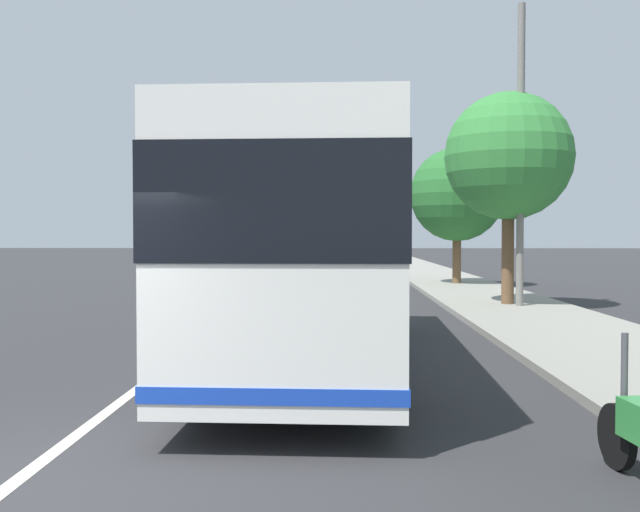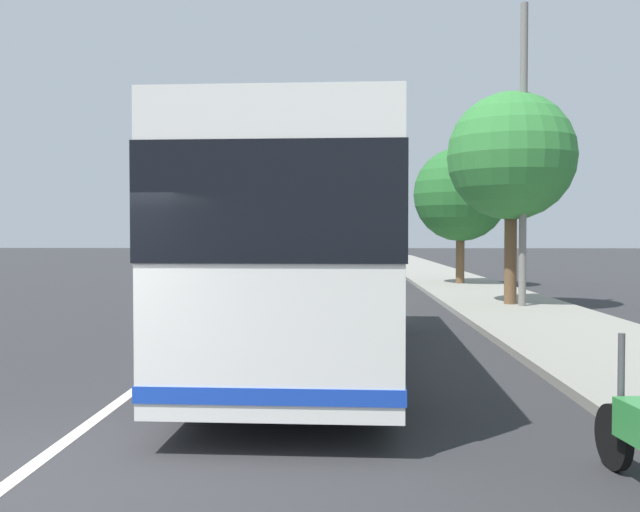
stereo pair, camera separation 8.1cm
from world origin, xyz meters
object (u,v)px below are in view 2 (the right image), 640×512
at_px(car_ahead_same_lane, 334,264).
at_px(car_oncoming, 273,256).
at_px(utility_pole, 523,158).
at_px(roadside_tree_far_block, 460,195).
at_px(coach_bus, 312,242).
at_px(roadside_tree_mid_block, 511,157).

bearing_deg(car_ahead_same_lane, car_oncoming, 21.33).
bearing_deg(utility_pole, roadside_tree_far_block, 1.32).
bearing_deg(coach_bus, utility_pole, -31.97).
bearing_deg(roadside_tree_far_block, utility_pole, -178.68).
height_order(coach_bus, car_ahead_same_lane, coach_bus).
distance_m(roadside_tree_mid_block, roadside_tree_far_block, 8.82).
bearing_deg(roadside_tree_mid_block, utility_pole, -159.80).
xyz_separation_m(car_ahead_same_lane, roadside_tree_far_block, (-4.88, -5.21, 3.05)).
distance_m(car_ahead_same_lane, car_oncoming, 14.10).
bearing_deg(roadside_tree_far_block, car_ahead_same_lane, 46.86).
height_order(car_ahead_same_lane, roadside_tree_far_block, roadside_tree_far_block).
distance_m(coach_bus, roadside_tree_mid_block, 10.44).
bearing_deg(roadside_tree_mid_block, roadside_tree_far_block, 0.09).
xyz_separation_m(coach_bus, car_oncoming, (35.82, 4.26, -1.26)).
bearing_deg(coach_bus, roadside_tree_mid_block, -29.30).
xyz_separation_m(coach_bus, roadside_tree_mid_block, (8.71, -5.27, 2.33)).
bearing_deg(roadside_tree_mid_block, car_ahead_same_lane, 20.88).
bearing_deg(car_oncoming, roadside_tree_far_block, 31.10).
bearing_deg(coach_bus, car_ahead_same_lane, 1.74).
xyz_separation_m(roadside_tree_mid_block, utility_pole, (-0.55, -0.20, -0.08)).
relative_size(roadside_tree_mid_block, utility_pole, 0.73).
relative_size(car_ahead_same_lane, utility_pole, 0.49).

